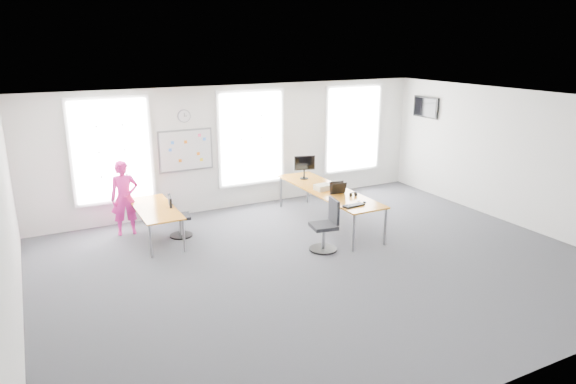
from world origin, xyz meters
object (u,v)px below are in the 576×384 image
headphones (353,194)px  desk_right (328,192)px  person (125,198)px  chair_left (178,219)px  keyboard (354,206)px  chair_right (326,228)px  desk_left (155,210)px  monitor (304,165)px

headphones → desk_right: bearing=97.7°
person → headphones: bearing=-19.3°
desk_right → chair_left: 3.34m
keyboard → chair_right: bearing=172.6°
desk_left → person: (-0.49, 0.65, 0.16)m
chair_right → chair_left: chair_right is taller
chair_right → headphones: chair_right is taller
desk_right → keyboard: size_ratio=7.09×
chair_right → chair_left: 3.17m
chair_right → desk_left: bearing=-116.8°
desk_left → keyboard: (3.50, -2.06, 0.18)m
desk_right → headphones: bearing=-73.9°
keyboard → headphones: size_ratio=2.88×
headphones → keyboard: bearing=-131.3°
headphones → monitor: 1.78m
chair_left → person: 1.22m
desk_left → monitor: bearing=3.8°
desk_right → keyboard: keyboard is taller
desk_left → headphones: size_ratio=11.74×
chair_left → desk_left: bearing=96.1°
desk_left → chair_left: 0.51m
person → keyboard: 4.82m
keyboard → chair_left: bearing=137.6°
keyboard → monitor: monitor is taller
person → keyboard: (3.99, -2.71, 0.02)m
chair_left → keyboard: (3.06, -2.04, 0.42)m
person → monitor: (4.13, -0.40, 0.35)m
chair_left → keyboard: bearing=-114.2°
desk_left → person: bearing=126.9°
chair_right → keyboard: 0.74m
keyboard → monitor: (0.14, 2.31, 0.33)m
desk_left → chair_left: (0.44, -0.03, -0.24)m
desk_right → chair_right: 1.54m
chair_left → desk_right: bearing=-94.1°
chair_right → keyboard: (0.64, 0.01, 0.36)m
chair_left → headphones: 3.75m
desk_right → person: bearing=160.8°
desk_left → chair_left: chair_left is taller
chair_right → monitor: (0.79, 2.32, 0.69)m
desk_right → chair_right: chair_right is taller
desk_left → chair_right: 3.54m
chair_left → monitor: monitor is taller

